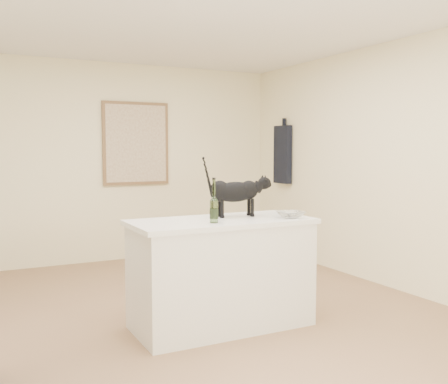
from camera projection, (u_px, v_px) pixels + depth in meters
The scene contains 12 objects.
floor at pixel (201, 321), 4.43m from camera, with size 5.50×5.50×0.00m, color #906C4C.
ceiling at pixel (199, 12), 4.21m from camera, with size 5.50×5.50×0.00m, color white.
wall_back at pixel (114, 162), 6.76m from camera, with size 4.50×4.50×0.00m, color #FAF2C1.
wall_right at pixel (397, 166), 5.34m from camera, with size 5.50×5.50×0.00m, color #FAF2C1.
island_base at pixel (221, 275), 4.26m from camera, with size 1.44×0.67×0.86m, color white.
island_top at pixel (221, 222), 4.22m from camera, with size 1.50×0.70×0.04m, color white.
artwork_frame at pixel (136, 144), 6.85m from camera, with size 0.90×0.03×1.10m, color brown.
artwork_canvas at pixel (136, 144), 6.83m from camera, with size 0.82×0.00×1.02m, color beige.
hanging_garment at pixel (283, 155), 7.12m from camera, with size 0.08×0.34×0.80m, color black.
black_cat at pixel (235, 194), 4.37m from camera, with size 0.54×0.16×0.38m, color black, non-canonical shape.
wine_bottle at pixel (214, 203), 4.01m from camera, with size 0.07×0.07×0.31m, color #325622.
glass_bowl at pixel (291, 215), 4.31m from camera, with size 0.23×0.23×0.06m, color white.
Camera 1 is at (-1.79, -3.94, 1.48)m, focal length 41.22 mm.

